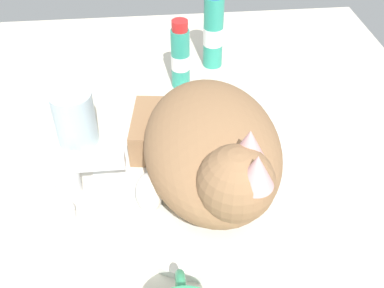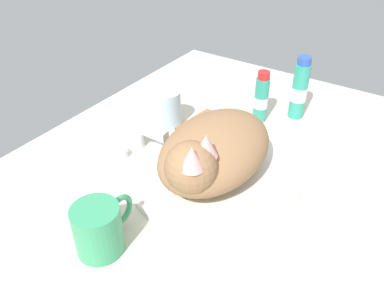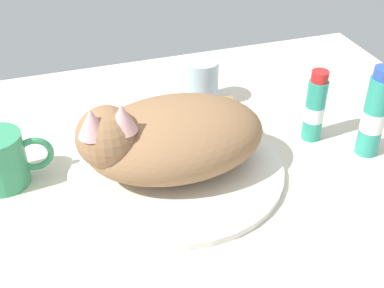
% 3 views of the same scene
% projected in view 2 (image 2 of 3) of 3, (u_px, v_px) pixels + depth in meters
% --- Properties ---
extents(ground_plane, '(1.10, 0.83, 0.03)m').
position_uv_depth(ground_plane, '(214.00, 182.00, 0.80)').
color(ground_plane, beige).
extents(sink_basin, '(0.34, 0.34, 0.01)m').
position_uv_depth(sink_basin, '(214.00, 174.00, 0.78)').
color(sink_basin, silver).
rests_on(sink_basin, ground_plane).
extents(faucet, '(0.13, 0.10, 0.06)m').
position_uv_depth(faucet, '(141.00, 137.00, 0.86)').
color(faucet, silver).
rests_on(faucet, ground_plane).
extents(cat, '(0.29, 0.21, 0.15)m').
position_uv_depth(cat, '(211.00, 151.00, 0.74)').
color(cat, '#936B47').
rests_on(cat, sink_basin).
extents(coffee_mug, '(0.12, 0.08, 0.09)m').
position_uv_depth(coffee_mug, '(99.00, 228.00, 0.62)').
color(coffee_mug, '#389966').
rests_on(coffee_mug, ground_plane).
extents(rinse_cup, '(0.06, 0.06, 0.09)m').
position_uv_depth(rinse_cup, '(167.00, 108.00, 0.93)').
color(rinse_cup, silver).
rests_on(rinse_cup, ground_plane).
extents(toothpaste_bottle, '(0.03, 0.03, 0.13)m').
position_uv_depth(toothpaste_bottle, '(261.00, 98.00, 0.94)').
color(toothpaste_bottle, teal).
rests_on(toothpaste_bottle, ground_plane).
extents(mouthwash_bottle, '(0.04, 0.04, 0.16)m').
position_uv_depth(mouthwash_bottle, '(299.00, 90.00, 0.94)').
color(mouthwash_bottle, teal).
rests_on(mouthwash_bottle, ground_plane).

